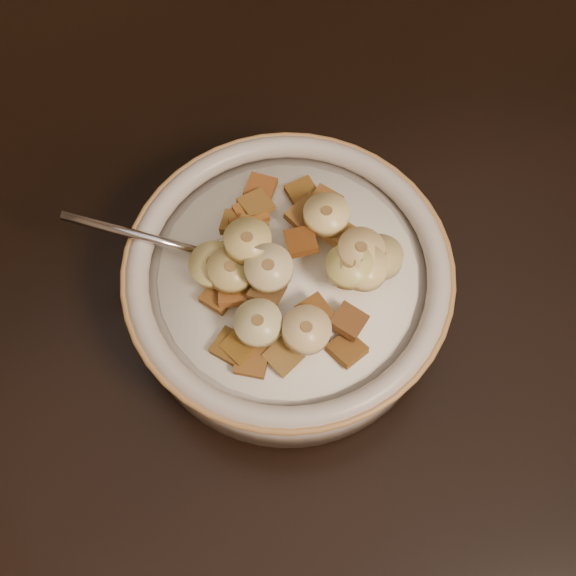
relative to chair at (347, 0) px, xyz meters
name	(u,v)px	position (x,y,z in m)	size (l,w,h in m)	color
floor	(429,487)	(-0.02, -0.58, -0.57)	(4.00, 4.50, 0.10)	#422816
chair	(347,0)	(0.00, 0.00, 0.00)	(0.46, 0.46, 1.03)	black
cereal_bowl	(288,291)	(-0.26, -0.50, 0.26)	(0.21, 0.21, 0.05)	#B7B1AB
milk	(288,275)	(-0.26, -0.50, 0.29)	(0.18, 0.18, 0.00)	white
spoon	(239,262)	(-0.29, -0.48, 0.29)	(0.04, 0.05, 0.01)	#AEAFB2
cereal_square_0	(219,296)	(-0.31, -0.51, 0.29)	(0.02, 0.02, 0.01)	brown
cereal_square_1	(314,312)	(-0.25, -0.54, 0.30)	(0.02, 0.02, 0.01)	brown
cereal_square_2	(236,286)	(-0.30, -0.50, 0.30)	(0.02, 0.02, 0.01)	brown
cereal_square_3	(318,209)	(-0.22, -0.46, 0.29)	(0.02, 0.02, 0.01)	olive
cereal_square_4	(245,232)	(-0.28, -0.47, 0.30)	(0.02, 0.02, 0.01)	brown
cereal_square_5	(284,356)	(-0.28, -0.56, 0.29)	(0.02, 0.02, 0.01)	brown
cereal_square_6	(252,361)	(-0.30, -0.55, 0.29)	(0.02, 0.02, 0.01)	brown
cereal_square_7	(221,268)	(-0.30, -0.49, 0.30)	(0.02, 0.02, 0.01)	#945627
cereal_square_8	(256,204)	(-0.26, -0.45, 0.30)	(0.02, 0.02, 0.01)	brown
cereal_square_9	(301,242)	(-0.25, -0.49, 0.31)	(0.02, 0.02, 0.01)	brown
cereal_square_10	(251,213)	(-0.27, -0.45, 0.30)	(0.02, 0.02, 0.01)	brown
cereal_square_11	(304,216)	(-0.24, -0.47, 0.30)	(0.02, 0.02, 0.01)	brown
cereal_square_12	(237,222)	(-0.28, -0.46, 0.30)	(0.02, 0.02, 0.01)	brown
cereal_square_13	(353,264)	(-0.22, -0.51, 0.30)	(0.02, 0.02, 0.01)	olive
cereal_square_14	(241,345)	(-0.30, -0.54, 0.29)	(0.02, 0.02, 0.01)	brown
cereal_square_15	(260,188)	(-0.26, -0.43, 0.29)	(0.02, 0.02, 0.01)	brown
cereal_square_16	(349,321)	(-0.23, -0.55, 0.30)	(0.02, 0.02, 0.01)	brown
cereal_square_17	(347,349)	(-0.24, -0.57, 0.29)	(0.02, 0.02, 0.01)	brown
cereal_square_18	(250,231)	(-0.27, -0.47, 0.30)	(0.02, 0.02, 0.01)	brown
cereal_square_19	(234,292)	(-0.30, -0.51, 0.30)	(0.02, 0.02, 0.01)	#914919
cereal_square_20	(267,291)	(-0.28, -0.52, 0.31)	(0.02, 0.02, 0.01)	brown
cereal_square_21	(336,231)	(-0.22, -0.49, 0.30)	(0.02, 0.02, 0.01)	olive
cereal_square_22	(325,202)	(-0.22, -0.46, 0.29)	(0.02, 0.02, 0.01)	brown
cereal_square_23	(230,346)	(-0.31, -0.54, 0.29)	(0.02, 0.02, 0.01)	brown
cereal_square_24	(302,193)	(-0.23, -0.45, 0.29)	(0.02, 0.02, 0.01)	brown
cereal_square_25	(235,257)	(-0.29, -0.48, 0.30)	(0.02, 0.02, 0.01)	#944B19
banana_slice_0	(213,265)	(-0.31, -0.49, 0.31)	(0.03, 0.03, 0.01)	#E7DA70
banana_slice_1	(326,215)	(-0.22, -0.48, 0.31)	(0.03, 0.03, 0.01)	#FDE681
banana_slice_2	(364,268)	(-0.21, -0.52, 0.31)	(0.03, 0.03, 0.01)	#F7E78C
banana_slice_3	(380,257)	(-0.20, -0.52, 0.30)	(0.03, 0.03, 0.01)	#C8BA79
banana_slice_4	(269,268)	(-0.27, -0.51, 0.32)	(0.03, 0.03, 0.01)	#D5C38A
banana_slice_5	(361,250)	(-0.21, -0.51, 0.31)	(0.03, 0.03, 0.01)	tan
banana_slice_6	(231,270)	(-0.30, -0.50, 0.31)	(0.03, 0.03, 0.01)	tan
banana_slice_7	(306,330)	(-0.26, -0.55, 0.31)	(0.03, 0.03, 0.01)	#DBC187
banana_slice_8	(248,241)	(-0.28, -0.49, 0.32)	(0.03, 0.03, 0.01)	#D2C16C
banana_slice_9	(258,323)	(-0.29, -0.54, 0.31)	(0.03, 0.03, 0.01)	beige
banana_slice_10	(349,266)	(-0.22, -0.52, 0.31)	(0.03, 0.03, 0.01)	#D6C970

